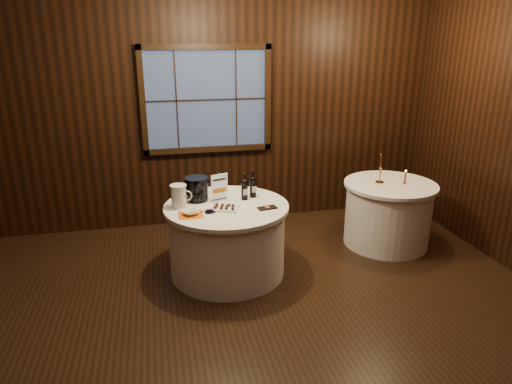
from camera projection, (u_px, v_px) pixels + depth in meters
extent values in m
plane|color=black|center=(246.00, 326.00, 3.99)|extent=(6.00, 6.00, 0.00)
cube|color=black|center=(207.00, 111.00, 5.81)|extent=(6.00, 0.02, 3.00)
cube|color=#384975|center=(207.00, 100.00, 5.74)|extent=(1.50, 0.01, 1.20)
cylinder|color=white|center=(227.00, 241.00, 4.80)|extent=(1.20, 1.20, 0.73)
cylinder|color=white|center=(226.00, 207.00, 4.67)|extent=(1.28, 1.28, 0.04)
cylinder|color=white|center=(387.00, 215.00, 5.48)|extent=(1.00, 1.00, 0.73)
cylinder|color=white|center=(391.00, 185.00, 5.36)|extent=(1.08, 1.08, 0.04)
cube|color=silver|center=(219.00, 199.00, 4.80)|extent=(0.18, 0.13, 0.02)
cube|color=silver|center=(219.00, 186.00, 4.75)|extent=(0.02, 0.02, 0.28)
cube|color=silver|center=(219.00, 186.00, 4.74)|extent=(0.18, 0.06, 0.26)
cylinder|color=black|center=(245.00, 191.00, 4.79)|extent=(0.07, 0.07, 0.19)
sphere|color=black|center=(244.00, 183.00, 4.76)|extent=(0.07, 0.07, 0.07)
cylinder|color=black|center=(244.00, 178.00, 4.74)|extent=(0.03, 0.03, 0.08)
cylinder|color=black|center=(244.00, 174.00, 4.73)|extent=(0.03, 0.03, 0.02)
cube|color=beige|center=(245.00, 192.00, 4.76)|extent=(0.05, 0.01, 0.07)
cylinder|color=black|center=(253.00, 188.00, 4.87)|extent=(0.07, 0.07, 0.19)
sphere|color=black|center=(253.00, 180.00, 4.84)|extent=(0.07, 0.07, 0.07)
cylinder|color=black|center=(253.00, 175.00, 4.82)|extent=(0.03, 0.03, 0.09)
cylinder|color=black|center=(253.00, 171.00, 4.80)|extent=(0.03, 0.03, 0.02)
cube|color=beige|center=(254.00, 189.00, 4.83)|extent=(0.05, 0.01, 0.07)
cylinder|color=black|center=(197.00, 199.00, 4.79)|extent=(0.18, 0.18, 0.03)
cylinder|color=black|center=(197.00, 189.00, 4.75)|extent=(0.23, 0.23, 0.20)
cylinder|color=black|center=(197.00, 179.00, 4.71)|extent=(0.25, 0.25, 0.02)
cube|color=white|center=(225.00, 208.00, 4.55)|extent=(0.33, 0.28, 0.02)
cube|color=black|center=(267.00, 208.00, 4.56)|extent=(0.20, 0.13, 0.02)
cylinder|color=#382714|center=(203.00, 211.00, 4.44)|extent=(0.07, 0.02, 0.03)
cylinder|color=white|center=(179.00, 197.00, 4.57)|extent=(0.15, 0.15, 0.22)
cylinder|color=white|center=(178.00, 186.00, 4.53)|extent=(0.16, 0.16, 0.01)
torus|color=white|center=(187.00, 195.00, 4.58)|extent=(0.11, 0.03, 0.11)
cube|color=orange|center=(191.00, 214.00, 4.41)|extent=(0.24, 0.24, 0.00)
imported|color=white|center=(191.00, 212.00, 4.40)|extent=(0.20, 0.20, 0.04)
cylinder|color=#C0893C|center=(379.00, 182.00, 5.35)|extent=(0.10, 0.10, 0.02)
cylinder|color=#C0893C|center=(381.00, 169.00, 5.30)|extent=(0.02, 0.02, 0.32)
cylinder|color=#C0893C|center=(382.00, 154.00, 5.24)|extent=(0.05, 0.05, 0.03)
cylinder|color=#C0893C|center=(405.00, 183.00, 5.33)|extent=(0.05, 0.05, 0.01)
cylinder|color=#960B0C|center=(405.00, 177.00, 5.30)|extent=(0.02, 0.02, 0.14)
sphere|color=#FFB23F|center=(406.00, 171.00, 5.28)|extent=(0.02, 0.02, 0.02)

